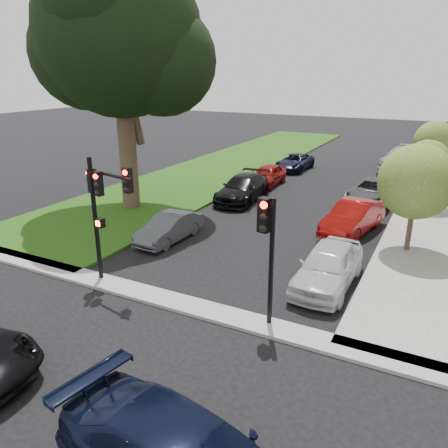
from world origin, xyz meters
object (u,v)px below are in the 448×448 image
at_px(car_parked_2, 373,192).
at_px(car_parked_5, 169,228).
at_px(traffic_signal_secondary, 268,239).
at_px(car_parked_4, 401,157).
at_px(car_parked_6, 243,188).
at_px(car_parked_0, 328,266).
at_px(eucalyptus, 118,34).
at_px(traffic_signal_main, 102,199).
at_px(small_tree_b, 427,163).
at_px(car_parked_1, 353,217).
at_px(small_tree_a, 416,182).
at_px(car_parked_8, 294,162).
at_px(car_parked_7, 267,175).
at_px(car_parked_3, 395,169).
at_px(small_tree_c, 435,141).

xyz_separation_m(car_parked_2, car_parked_5, (-7.36, -10.70, -0.09)).
distance_m(traffic_signal_secondary, car_parked_4, 27.79).
height_order(car_parked_5, car_parked_6, car_parked_6).
distance_m(car_parked_0, car_parked_2, 11.83).
distance_m(eucalyptus, traffic_signal_main, 11.35).
xyz_separation_m(small_tree_b, car_parked_1, (-2.67, -6.14, -1.83)).
distance_m(small_tree_a, car_parked_4, 19.72).
distance_m(car_parked_2, car_parked_8, 10.06).
bearing_deg(eucalyptus, traffic_signal_main, -56.05).
relative_size(traffic_signal_secondary, car_parked_4, 0.76).
bearing_deg(car_parked_6, car_parked_2, 18.68).
bearing_deg(car_parked_2, car_parked_7, 177.20).
height_order(eucalyptus, car_parked_6, eucalyptus).
bearing_deg(car_parked_4, car_parked_6, -104.35).
bearing_deg(car_parked_2, car_parked_3, 94.66).
distance_m(car_parked_0, car_parked_6, 11.64).
relative_size(car_parked_3, car_parked_8, 0.89).
height_order(car_parked_2, car_parked_6, car_parked_6).
height_order(car_parked_5, car_parked_8, car_parked_5).
bearing_deg(car_parked_7, car_parked_2, -10.51).
distance_m(car_parked_2, car_parked_5, 12.99).
bearing_deg(car_parked_6, car_parked_8, 86.48).
bearing_deg(eucalyptus, car_parked_6, 40.26).
relative_size(traffic_signal_main, car_parked_3, 1.15).
height_order(car_parked_3, car_parked_6, car_parked_6).
bearing_deg(small_tree_b, car_parked_1, -113.50).
bearing_deg(small_tree_b, car_parked_5, -131.67).
relative_size(small_tree_b, traffic_signal_secondary, 0.95).
bearing_deg(car_parked_2, car_parked_8, 143.10).
distance_m(traffic_signal_main, car_parked_1, 12.19).
xyz_separation_m(small_tree_c, car_parked_0, (-2.27, -19.83, -2.05)).
relative_size(car_parked_1, car_parked_6, 0.88).
height_order(eucalyptus, car_parked_3, eucalyptus).
height_order(small_tree_a, car_parked_6, small_tree_a).
xyz_separation_m(traffic_signal_main, car_parked_4, (7.17, 27.66, -2.46)).
bearing_deg(car_parked_2, car_parked_5, -117.58).
xyz_separation_m(small_tree_a, car_parked_4, (-2.46, 19.42, -2.37)).
relative_size(eucalyptus, car_parked_6, 2.59).
bearing_deg(car_parked_0, car_parked_1, 94.38).
height_order(small_tree_c, car_parked_4, small_tree_c).
xyz_separation_m(small_tree_a, traffic_signal_secondary, (-3.31, -8.27, -0.27)).
xyz_separation_m(car_parked_0, car_parked_5, (-7.73, 1.13, -0.15)).
relative_size(car_parked_2, car_parked_5, 1.36).
distance_m(car_parked_3, car_parked_7, 9.77).
bearing_deg(small_tree_b, car_parked_2, -168.29).
distance_m(traffic_signal_main, car_parked_2, 16.99).
height_order(car_parked_2, car_parked_5, car_parked_2).
distance_m(car_parked_2, car_parked_6, 7.79).
xyz_separation_m(car_parked_0, car_parked_4, (-0.18, 24.20, -0.01)).
relative_size(traffic_signal_main, car_parked_4, 0.87).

